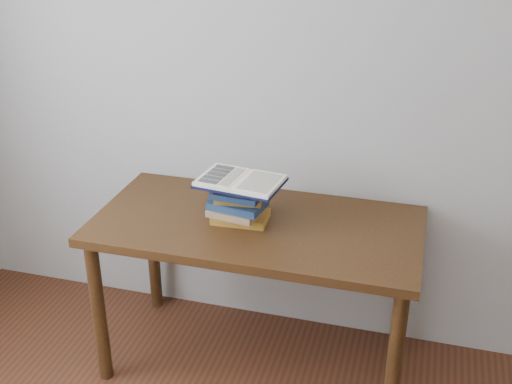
% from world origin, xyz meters
% --- Properties ---
extents(room_shell, '(3.54, 3.54, 2.62)m').
position_xyz_m(room_shell, '(-0.08, 0.01, 1.63)').
color(room_shell, '#ABAAA2').
rests_on(room_shell, ground).
extents(desk, '(1.39, 0.70, 0.75)m').
position_xyz_m(desk, '(-0.08, 1.38, 0.65)').
color(desk, '#412910').
rests_on(desk, ground).
extents(book_stack, '(0.25, 0.21, 0.18)m').
position_xyz_m(book_stack, '(-0.16, 1.37, 0.84)').
color(book_stack, olive).
rests_on(book_stack, desk).
extents(open_book, '(0.36, 0.27, 0.03)m').
position_xyz_m(open_book, '(-0.15, 1.35, 0.94)').
color(open_book, black).
rests_on(open_book, book_stack).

